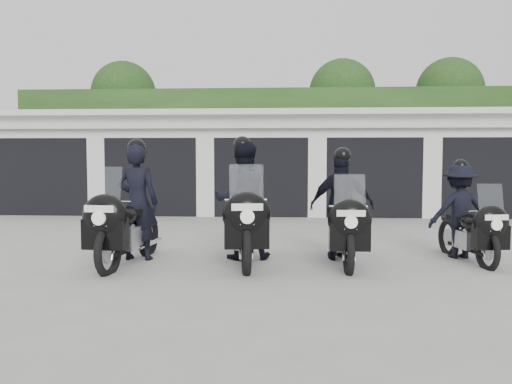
# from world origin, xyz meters

# --- Properties ---
(ground) EXTENTS (80.00, 80.00, 0.00)m
(ground) POSITION_xyz_m (0.00, 0.00, 0.00)
(ground) COLOR #989893
(ground) RESTS_ON ground
(garage_block) EXTENTS (16.40, 6.80, 2.96)m
(garage_block) POSITION_xyz_m (-0.00, 8.06, 1.42)
(garage_block) COLOR silver
(garage_block) RESTS_ON ground
(background_vegetation) EXTENTS (20.00, 3.90, 5.80)m
(background_vegetation) POSITION_xyz_m (0.37, 12.92, 2.77)
(background_vegetation) COLOR #1C3B15
(background_vegetation) RESTS_ON ground
(police_bike_a) EXTENTS (0.86, 2.36, 2.06)m
(police_bike_a) POSITION_xyz_m (-1.74, -1.07, 0.82)
(police_bike_a) COLOR black
(police_bike_a) RESTS_ON ground
(police_bike_b) EXTENTS (1.06, 2.41, 2.10)m
(police_bike_b) POSITION_xyz_m (0.05, -0.76, 0.89)
(police_bike_b) COLOR black
(police_bike_b) RESTS_ON ground
(police_bike_c) EXTENTS (1.05, 2.20, 1.92)m
(police_bike_c) POSITION_xyz_m (1.67, -0.74, 0.81)
(police_bike_c) COLOR black
(police_bike_c) RESTS_ON ground
(police_bike_d) EXTENTS (1.10, 1.96, 1.71)m
(police_bike_d) POSITION_xyz_m (3.68, -0.39, 0.73)
(police_bike_d) COLOR black
(police_bike_d) RESTS_ON ground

